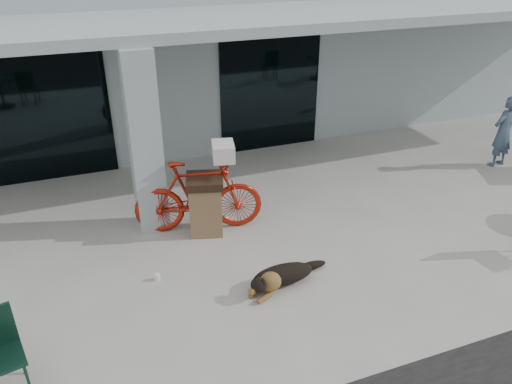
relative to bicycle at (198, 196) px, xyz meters
name	(u,v)px	position (x,y,z in m)	size (l,w,h in m)	color
ground	(283,282)	(0.76, -1.90, -0.65)	(80.00, 80.00, 0.00)	#B7B5AD
building	(160,31)	(0.76, 6.60, 1.60)	(22.00, 7.00, 4.50)	#9CACB1
storefront_glass_left	(38,118)	(-2.44, 3.08, 0.70)	(2.80, 0.06, 2.70)	black
storefront_glass_right	(270,92)	(2.56, 3.08, 0.70)	(2.40, 0.06, 2.70)	black
column	(145,144)	(-0.74, 0.40, 0.91)	(0.50, 0.50, 3.12)	#9CACB1
overhang	(207,22)	(0.76, 1.70, 2.56)	(22.00, 2.80, 0.18)	#9CACB1
bicycle	(198,196)	(0.00, 0.00, 0.00)	(0.62, 2.18, 1.31)	#A71D0D
laundry_basket	(223,151)	(0.44, -0.10, 0.80)	(0.48, 0.35, 0.28)	white
dog	(283,274)	(0.75, -1.93, -0.47)	(1.09, 0.36, 0.36)	black
cup_near_dog	(157,277)	(-0.98, -1.18, -0.60)	(0.09, 0.09, 0.11)	white
cafe_chair_near	(1,358)	(-2.93, -2.64, -0.13)	(0.47, 0.52, 1.05)	#123629
person	(503,132)	(6.91, 0.30, 0.13)	(0.57, 0.38, 1.58)	#3F536A
trash_receptacle	(206,205)	(0.10, -0.10, -0.14)	(0.61, 0.61, 1.04)	olive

